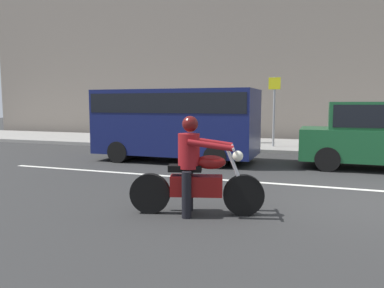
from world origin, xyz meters
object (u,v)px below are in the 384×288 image
at_px(motorcycle_with_rider_crimson, 196,174).
at_px(parked_van_navy, 176,120).
at_px(parked_hatchback_forest_green, 375,135).
at_px(street_sign_post, 274,105).
at_px(pedestrian_bystander, 247,119).

height_order(motorcycle_with_rider_crimson, parked_van_navy, parked_van_navy).
relative_size(parked_hatchback_forest_green, street_sign_post, 1.45).
bearing_deg(parked_van_navy, motorcycle_with_rider_crimson, -64.82).
distance_m(motorcycle_with_rider_crimson, parked_hatchback_forest_green, 6.32).
bearing_deg(parked_hatchback_forest_green, motorcycle_with_rider_crimson, -120.32).
distance_m(parked_hatchback_forest_green, pedestrian_bystander, 6.03).
bearing_deg(pedestrian_bystander, parked_van_navy, -105.18).
bearing_deg(motorcycle_with_rider_crimson, parked_van_navy, 115.18).
bearing_deg(parked_van_navy, street_sign_post, 56.59).
height_order(parked_van_navy, pedestrian_bystander, parked_van_navy).
relative_size(parked_hatchback_forest_green, pedestrian_bystander, 2.25).
relative_size(motorcycle_with_rider_crimson, street_sign_post, 0.80).
relative_size(parked_van_navy, street_sign_post, 1.86).
xyz_separation_m(motorcycle_with_rider_crimson, street_sign_post, (0.11, 8.77, 1.08)).
xyz_separation_m(motorcycle_with_rider_crimson, parked_hatchback_forest_green, (3.19, 5.45, 0.29)).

